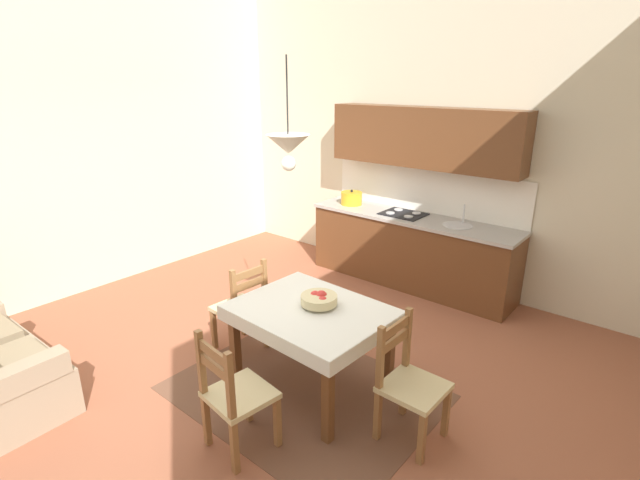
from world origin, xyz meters
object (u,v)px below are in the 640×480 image
(dining_chair_window_side, at_px, (409,384))
(fruit_bowl, at_px, (319,299))
(kitchen_cabinetry, at_px, (413,219))
(dining_chair_camera_side, at_px, (235,396))
(dining_table, at_px, (311,323))
(pendant_lamp, at_px, (288,146))
(dining_chair_tv_side, at_px, (242,308))

(dining_chair_window_side, height_order, fruit_bowl, dining_chair_window_side)
(kitchen_cabinetry, height_order, dining_chair_window_side, kitchen_cabinetry)
(dining_chair_camera_side, bearing_deg, kitchen_cabinetry, 98.66)
(kitchen_cabinetry, height_order, dining_table, kitchen_cabinetry)
(dining_chair_window_side, bearing_deg, fruit_bowl, 176.35)
(dining_chair_window_side, distance_m, fruit_bowl, 0.96)
(kitchen_cabinetry, height_order, pendant_lamp, pendant_lamp)
(kitchen_cabinetry, xyz_separation_m, dining_chair_tv_side, (-0.44, -2.46, -0.41))
(kitchen_cabinetry, relative_size, fruit_bowl, 8.88)
(kitchen_cabinetry, relative_size, dining_chair_tv_side, 2.86)
(dining_chair_camera_side, height_order, fruit_bowl, dining_chair_camera_side)
(kitchen_cabinetry, bearing_deg, pendant_lamp, -83.09)
(dining_chair_camera_side, xyz_separation_m, fruit_bowl, (-0.03, 0.95, 0.37))
(dining_chair_tv_side, distance_m, pendant_lamp, 1.78)
(dining_table, xyz_separation_m, dining_chair_tv_side, (-0.90, 0.03, -0.18))
(dining_chair_window_side, relative_size, dining_chair_tv_side, 1.00)
(kitchen_cabinetry, distance_m, dining_chair_window_side, 2.85)
(kitchen_cabinetry, distance_m, dining_chair_camera_side, 3.42)
(dining_chair_window_side, height_order, dining_chair_tv_side, same)
(dining_chair_tv_side, distance_m, fruit_bowl, 1.00)
(dining_chair_window_side, bearing_deg, dining_chair_camera_side, -133.95)
(dining_table, height_order, dining_chair_tv_side, dining_chair_tv_side)
(kitchen_cabinetry, relative_size, dining_chair_camera_side, 2.86)
(dining_table, bearing_deg, dining_chair_camera_side, -86.37)
(dining_chair_tv_side, xyz_separation_m, pendant_lamp, (0.75, -0.10, 1.61))
(dining_chair_camera_side, distance_m, pendant_lamp, 1.81)
(dining_chair_window_side, xyz_separation_m, dining_chair_tv_side, (-1.81, 0.01, 0.00))
(kitchen_cabinetry, height_order, dining_chair_tv_side, kitchen_cabinetry)
(dining_chair_window_side, bearing_deg, dining_chair_tv_side, 179.70)
(kitchen_cabinetry, height_order, fruit_bowl, kitchen_cabinetry)
(dining_chair_tv_side, relative_size, fruit_bowl, 3.10)
(dining_chair_window_side, height_order, dining_chair_camera_side, same)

